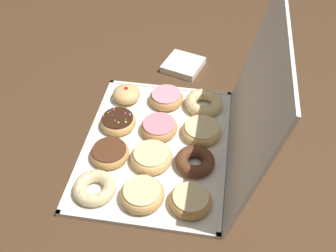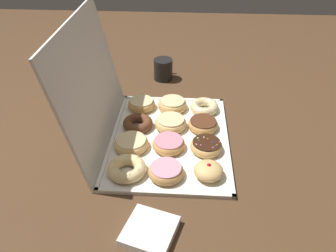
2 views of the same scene
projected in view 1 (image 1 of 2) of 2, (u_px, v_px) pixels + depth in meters
ground_plane at (156, 148)px, 1.17m from camera, size 3.00×3.00×0.00m
donut_box at (156, 146)px, 1.17m from camera, size 0.54×0.41×0.01m
box_lid_open at (254, 103)px, 0.99m from camera, size 0.54×0.09×0.43m
jelly_filled_donut_0 at (127, 94)px, 1.29m from camera, size 0.09×0.09×0.05m
sprinkle_donut_1 at (118, 121)px, 1.21m from camera, size 0.11×0.11×0.04m
chocolate_frosted_donut_2 at (110, 153)px, 1.12m from camera, size 0.11×0.11×0.03m
cruller_donut_3 at (95, 188)px, 1.03m from camera, size 0.11×0.11×0.04m
pink_frosted_donut_4 at (167, 98)px, 1.28m from camera, size 0.11×0.11×0.04m
pink_frosted_donut_5 at (158, 127)px, 1.19m from camera, size 0.11×0.11×0.04m
glazed_ring_donut_6 at (153, 157)px, 1.10m from camera, size 0.12×0.12×0.04m
glazed_ring_donut_7 at (140, 194)px, 1.02m from camera, size 0.12×0.12×0.04m
cruller_donut_8 at (204, 103)px, 1.27m from camera, size 0.12×0.12×0.04m
glazed_ring_donut_9 at (201, 130)px, 1.18m from camera, size 0.12×0.12×0.04m
chocolate_cake_ring_donut_10 at (195, 161)px, 1.10m from camera, size 0.11×0.11×0.04m
glazed_ring_donut_11 at (190, 200)px, 1.00m from camera, size 0.11×0.11×0.04m
napkin_stack at (183, 65)px, 1.44m from camera, size 0.16×0.16×0.03m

